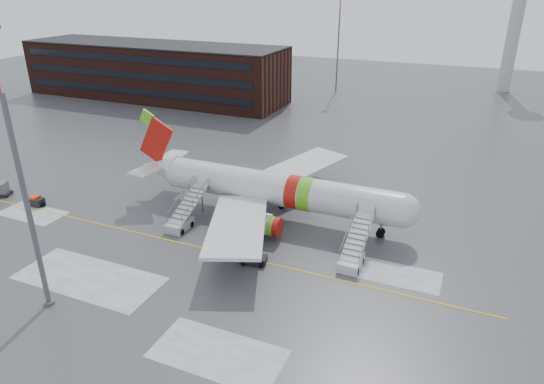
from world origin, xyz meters
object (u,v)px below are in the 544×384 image
at_px(airstair_fwd, 353,254).
at_px(light_mast_near, 20,174).
at_px(pushback_tug, 252,257).
at_px(uld_container, 1,189).
at_px(baggage_tractor, 36,202).
at_px(airstair_aft, 183,218).
at_px(airliner, 271,189).

distance_m(airstair_fwd, light_mast_near, 30.06).
bearing_deg(light_mast_near, pushback_tug, 44.32).
xyz_separation_m(airstair_fwd, light_mast_near, (-22.43, -16.73, 10.98)).
xyz_separation_m(pushback_tug, light_mast_near, (-13.25, -12.94, 11.40)).
height_order(uld_container, baggage_tractor, uld_container).
height_order(baggage_tractor, light_mast_near, light_mast_near).
height_order(airstair_aft, pushback_tug, airstair_aft).
bearing_deg(airstair_aft, pushback_tug, -19.99).
bearing_deg(uld_container, light_mast_near, -32.11).
bearing_deg(baggage_tractor, uld_container, 175.21).
bearing_deg(baggage_tractor, pushback_tug, -2.35).
relative_size(airstair_fwd, airstair_aft, 1.00).
height_order(airliner, uld_container, airliner).
relative_size(airliner, pushback_tug, 12.57).
bearing_deg(airstair_fwd, uld_container, -177.51).
bearing_deg(pushback_tug, uld_container, 177.21).
relative_size(uld_container, baggage_tractor, 1.03).
bearing_deg(light_mast_near, airstair_fwd, 36.71).
xyz_separation_m(airliner, light_mast_near, (-10.86, -23.26, 8.63)).
relative_size(pushback_tug, light_mast_near, 0.12).
height_order(airstair_fwd, light_mast_near, light_mast_near).
relative_size(airstair_fwd, uld_container, 2.93).
xyz_separation_m(airstair_fwd, uld_container, (-45.91, -2.00, -0.23)).
bearing_deg(light_mast_near, airstair_aft, 80.34).
height_order(pushback_tug, baggage_tractor, pushback_tug).
distance_m(pushback_tug, uld_container, 36.77).
xyz_separation_m(airstair_fwd, airstair_aft, (-19.59, 0.00, 0.00)).
xyz_separation_m(airstair_aft, baggage_tractor, (-19.73, -2.55, -0.51)).
relative_size(airliner, airstair_aft, 4.55).
relative_size(airstair_fwd, baggage_tractor, 3.00).
bearing_deg(uld_container, airstair_fwd, 2.49).
bearing_deg(light_mast_near, baggage_tractor, 139.98).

